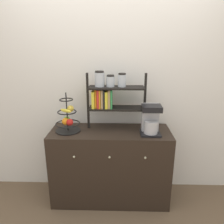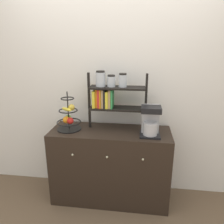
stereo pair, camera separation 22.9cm
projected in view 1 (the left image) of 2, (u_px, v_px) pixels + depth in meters
ground_plane at (110, 211)px, 2.39m from camera, size 12.00×12.00×0.00m
wall_back at (111, 85)px, 2.50m from camera, size 7.00×0.05×2.60m
sideboard at (110, 165)px, 2.49m from camera, size 1.30×0.49×0.85m
coffee_maker at (151, 120)px, 2.26m from camera, size 0.21×0.21×0.31m
fruit_stand at (68, 119)px, 2.31m from camera, size 0.26×0.26×0.42m
shelf_hutch at (109, 94)px, 2.33m from camera, size 0.64×0.20×0.63m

